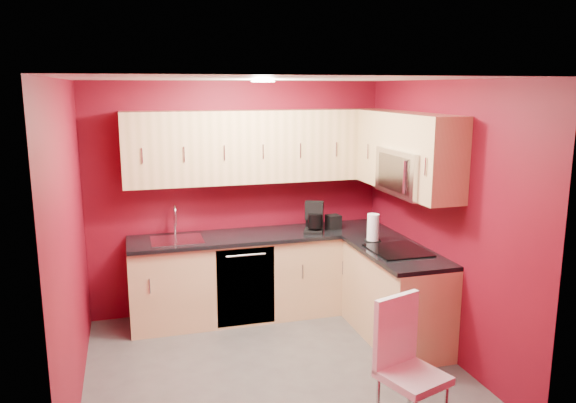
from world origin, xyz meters
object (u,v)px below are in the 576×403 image
microwave (412,172)px  paper_towel (373,228)px  dining_chair (413,370)px  coffee_maker (314,218)px  sink (177,236)px  napkin_holder (333,222)px

microwave → paper_towel: size_ratio=2.73×
paper_towel → dining_chair: bearing=-105.5°
coffee_maker → sink: bearing=-160.7°
microwave → paper_towel: bearing=117.1°
napkin_holder → microwave: bearing=-67.8°
coffee_maker → paper_towel: size_ratio=1.16×
coffee_maker → dining_chair: (-0.04, -2.29, -0.58)m
sink → paper_towel: bearing=-18.0°
coffee_maker → napkin_holder: bearing=43.0°
sink → dining_chair: bearing=-59.8°
napkin_holder → dining_chair: (-0.29, -2.38, -0.49)m
dining_chair → microwave: bearing=45.3°
coffee_maker → napkin_holder: 0.29m
napkin_holder → sink: bearing=179.2°
sink → microwave: bearing=-25.6°
microwave → coffee_maker: 1.25m
coffee_maker → dining_chair: 2.36m
microwave → sink: 2.43m
coffee_maker → paper_towel: 0.68m
napkin_holder → paper_towel: paper_towel is taller
sink → paper_towel: size_ratio=1.87×
sink → paper_towel: (1.90, -0.62, 0.10)m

